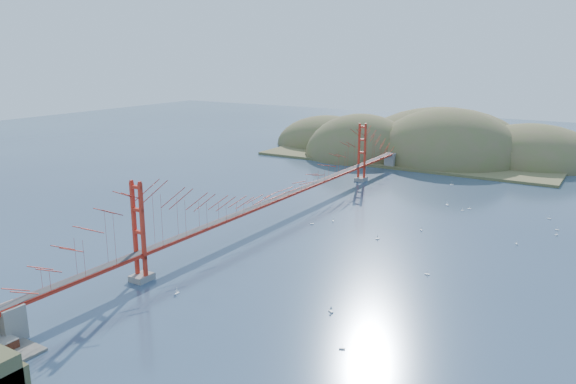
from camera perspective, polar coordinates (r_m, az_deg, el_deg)
The scene contains 19 objects.
ground at distance 89.11m, azimuth -0.62°, elevation -2.53°, with size 320.00×320.00×0.00m, color #2D405A.
bridge at distance 87.52m, azimuth -0.57°, elevation 1.90°, with size 2.20×94.40×12.00m.
far_headlands at distance 149.40m, azimuth 14.36°, elevation 3.82°, with size 84.00×58.00×25.00m.
sailboat_5 at distance 82.67m, azimuth 22.20°, elevation -4.84°, with size 0.53×0.53×0.58m.
sailboat_14 at distance 79.57m, azimuth 9.08°, elevation -4.65°, with size 0.64×0.64×0.69m.
sailboat_12 at distance 114.86m, azimuth 16.30°, elevation 0.77°, with size 0.61×0.56×0.69m.
sailboat_10 at distance 62.71m, azimuth -11.22°, elevation -10.00°, with size 0.56×0.65×0.74m.
sailboat_7 at distance 98.05m, azimuth 17.95°, elevation -1.59°, with size 0.55×0.47×0.64m.
sailboat_2 at distance 68.48m, azimuth 13.94°, elevation -8.05°, with size 0.56×0.48×0.65m.
sailboat_16 at distance 99.36m, azimuth 15.87°, elevation -1.23°, with size 0.70×0.70×0.73m.
sailboat_9 at distance 88.81m, azimuth 25.60°, elevation -3.92°, with size 0.53×0.53×0.57m.
sailboat_17 at distance 96.88m, azimuth 25.01°, elevation -2.42°, with size 0.57×0.46×0.67m.
sailboat_0 at distance 86.94m, azimuth 4.60°, elevation -2.90°, with size 0.51×0.51×0.58m.
sailboat_3 at distance 96.75m, azimuth 17.31°, elevation -1.75°, with size 0.54×0.53×0.61m.
sailboat_1 at distance 84.64m, azimuth 13.38°, elevation -3.73°, with size 0.54×0.54×0.57m.
sailboat_6 at distance 57.76m, azimuth 4.38°, elevation -11.94°, with size 0.68×0.68×0.74m.
sailboat_8 at distance 91.39m, azimuth 25.66°, elevation -3.43°, with size 0.56×0.46×0.66m.
sailboat_extra_0 at distance 51.40m, azimuth 5.52°, elevation -15.49°, with size 0.57×0.57×0.64m.
sailboat_extra_1 at distance 85.36m, azimuth 2.46°, elevation -3.19°, with size 0.58×0.58×0.61m.
Camera 1 is at (45.74, -72.12, 25.44)m, focal length 35.00 mm.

